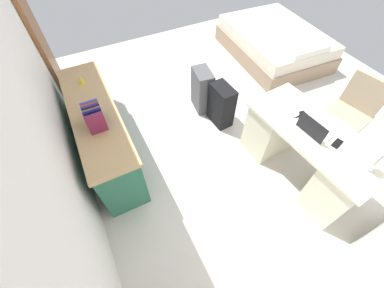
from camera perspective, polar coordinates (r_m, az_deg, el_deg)
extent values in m
plane|color=beige|center=(3.73, 10.77, 7.12)|extent=(5.55, 5.55, 0.00)
cube|color=white|center=(2.40, -34.45, 11.31)|extent=(4.31, 0.10, 2.68)
cube|color=brown|center=(3.95, -32.78, 21.19)|extent=(0.88, 0.05, 2.04)
cube|color=beige|center=(2.75, 27.30, 2.35)|extent=(1.49, 0.78, 0.04)
cube|color=beige|center=(2.94, 31.52, -8.66)|extent=(0.45, 0.62, 0.70)
cube|color=beige|center=(3.16, 18.54, 3.85)|extent=(0.45, 0.62, 0.70)
cylinder|color=black|center=(3.80, 29.66, 0.91)|extent=(0.52, 0.52, 0.04)
cylinder|color=black|center=(3.67, 30.83, 2.79)|extent=(0.06, 0.06, 0.42)
cube|color=tan|center=(3.51, 32.48, 5.44)|extent=(0.54, 0.54, 0.08)
cube|color=tan|center=(3.53, 35.79, 9.64)|extent=(0.44, 0.14, 0.44)
cube|color=#28664C|center=(3.08, -20.16, 2.10)|extent=(1.76, 0.44, 0.74)
cube|color=tan|center=(2.82, -22.32, 7.19)|extent=(1.80, 0.48, 0.04)
cube|color=#225641|center=(2.96, -13.34, -3.60)|extent=(0.67, 0.01, 0.26)
cube|color=#225641|center=(3.49, -17.50, 6.08)|extent=(0.67, 0.01, 0.26)
cube|color=gray|center=(5.07, 18.36, 20.73)|extent=(1.99, 1.52, 0.28)
cube|color=silver|center=(4.96, 19.11, 23.06)|extent=(1.93, 1.46, 0.20)
cube|color=white|center=(4.48, 24.75, 20.27)|extent=(0.52, 0.71, 0.10)
cube|color=black|center=(3.38, 6.85, 9.09)|extent=(0.37, 0.24, 0.60)
cube|color=#4C4C51|center=(3.57, 2.41, 12.54)|extent=(0.39, 0.27, 0.63)
cube|color=silver|center=(2.73, 26.95, 2.87)|extent=(0.33, 0.24, 0.02)
cube|color=black|center=(2.59, 26.34, 3.47)|extent=(0.31, 0.04, 0.19)
ellipsoid|color=white|center=(2.81, 23.20, 6.43)|extent=(0.07, 0.10, 0.03)
cube|color=black|center=(2.72, 31.02, 0.10)|extent=(0.10, 0.15, 0.01)
cube|color=black|center=(2.84, 24.09, 6.43)|extent=(0.08, 0.14, 0.01)
cylinder|color=silver|center=(2.65, 35.98, -5.19)|extent=(0.11, 0.11, 0.01)
cylinder|color=silver|center=(2.55, 37.50, -3.36)|extent=(0.02, 0.02, 0.28)
cone|color=white|center=(2.47, 38.34, -0.54)|extent=(0.11, 0.11, 0.09)
cube|color=maroon|center=(2.48, -21.52, 4.46)|extent=(0.04, 0.17, 0.22)
cube|color=#305688|center=(2.52, -21.63, 4.83)|extent=(0.04, 0.17, 0.19)
cube|color=navy|center=(2.54, -21.90, 5.58)|extent=(0.03, 0.17, 0.21)
cube|color=brown|center=(2.57, -22.04, 6.01)|extent=(0.03, 0.17, 0.20)
cube|color=navy|center=(2.60, -22.28, 6.66)|extent=(0.03, 0.17, 0.21)
cube|color=brown|center=(2.63, -22.44, 7.14)|extent=(0.03, 0.17, 0.20)
cube|color=#4143A9|center=(2.66, -22.61, 7.63)|extent=(0.03, 0.17, 0.20)
cone|color=gold|center=(3.18, -24.72, 13.66)|extent=(0.08, 0.08, 0.11)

